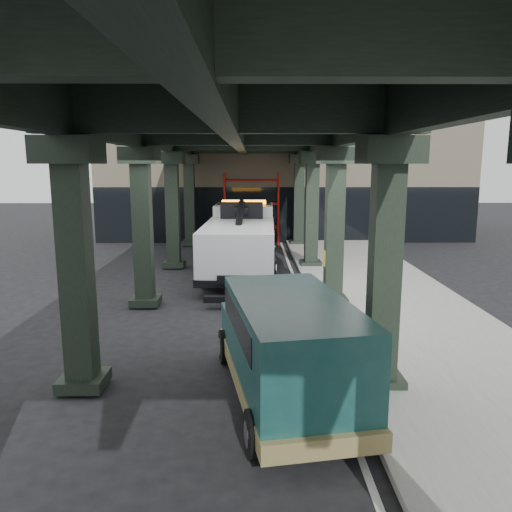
{
  "coord_description": "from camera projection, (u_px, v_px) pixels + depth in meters",
  "views": [
    {
      "loc": [
        0.01,
        -13.49,
        4.5
      ],
      "look_at": [
        0.14,
        1.63,
        1.7
      ],
      "focal_mm": 35.0,
      "sensor_mm": 36.0,
      "label": 1
    }
  ],
  "objects": [
    {
      "name": "lane_stripe",
      "position": [
        304.0,
        305.0,
        16.06
      ],
      "size": [
        0.12,
        38.0,
        0.01
      ],
      "primitive_type": "cube",
      "color": "silver",
      "rests_on": "ground"
    },
    {
      "name": "scaffolding",
      "position": [
        252.0,
        207.0,
        28.1
      ],
      "size": [
        3.08,
        0.88,
        4.0
      ],
      "color": "#B1180E",
      "rests_on": "ground"
    },
    {
      "name": "building",
      "position": [
        282.0,
        171.0,
        33.04
      ],
      "size": [
        22.0,
        10.0,
        8.0
      ],
      "primitive_type": "cube",
      "color": "#C6B793",
      "rests_on": "ground"
    },
    {
      "name": "ground",
      "position": [
        252.0,
        326.0,
        14.08
      ],
      "size": [
        90.0,
        90.0,
        0.0
      ],
      "primitive_type": "plane",
      "color": "black",
      "rests_on": "ground"
    },
    {
      "name": "viaduct",
      "position": [
        238.0,
        131.0,
        15.05
      ],
      "size": [
        7.4,
        32.0,
        6.4
      ],
      "color": "black",
      "rests_on": "ground"
    },
    {
      "name": "sidewalk",
      "position": [
        391.0,
        303.0,
        16.08
      ],
      "size": [
        5.0,
        40.0,
        0.15
      ],
      "primitive_type": "cube",
      "color": "gray",
      "rests_on": "ground"
    },
    {
      "name": "towed_van",
      "position": [
        287.0,
        346.0,
        9.36
      ],
      "size": [
        2.84,
        5.47,
        2.12
      ],
      "rotation": [
        0.0,
        0.0,
        0.17
      ],
      "color": "#103B39",
      "rests_on": "ground"
    },
    {
      "name": "tow_truck",
      "position": [
        242.0,
        238.0,
        20.71
      ],
      "size": [
        3.05,
        9.39,
        3.04
      ],
      "rotation": [
        0.0,
        0.0,
        -0.04
      ],
      "color": "black",
      "rests_on": "ground"
    }
  ]
}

